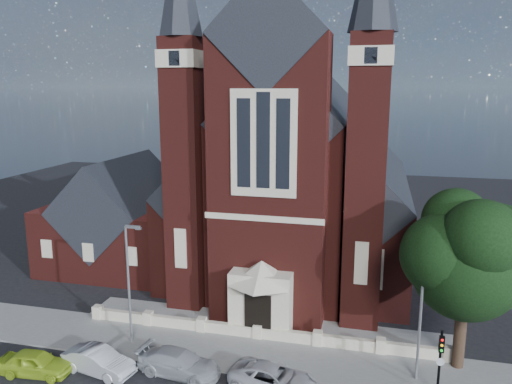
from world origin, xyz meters
TOP-DOWN VIEW (x-y plane):
  - ground at (0.00, 15.00)m, footprint 120.00×120.00m
  - pavement_strip at (0.00, 4.50)m, footprint 60.00×5.00m
  - forecourt_paving at (0.00, 8.50)m, footprint 26.00×3.00m
  - forecourt_wall at (0.00, 6.50)m, footprint 24.00×0.40m
  - church at (-0.00, 22.94)m, footprint 20.01×34.90m
  - parish_hall at (-16.00, 18.00)m, footprint 12.00×12.20m
  - street_tree at (12.60, 5.71)m, footprint 6.40×6.60m
  - street_lamp_left at (-7.91, 4.00)m, footprint 1.16×0.22m
  - street_lamp_right at (10.09, 4.00)m, footprint 1.16×0.22m
  - traffic_signal at (11.00, 2.43)m, footprint 0.28×0.42m
  - car_lime_van at (-11.68, -0.74)m, footprint 4.42×2.11m
  - car_silver_a at (-8.19, 0.31)m, footprint 4.74×2.41m
  - car_silver_b at (-3.50, 1.28)m, footprint 5.28×2.69m
  - car_white_suv at (2.23, 1.12)m, footprint 5.42×3.26m

SIDE VIEW (x-z plane):
  - ground at x=0.00m, z-range 0.00..0.00m
  - pavement_strip at x=0.00m, z-range -0.06..0.06m
  - forecourt_paving at x=0.00m, z-range -0.07..0.07m
  - forecourt_wall at x=0.00m, z-range -0.45..0.45m
  - car_white_suv at x=2.23m, z-range 0.00..1.41m
  - car_lime_van at x=-11.68m, z-range 0.00..1.46m
  - car_silver_b at x=-3.50m, z-range 0.00..1.47m
  - car_silver_a at x=-8.19m, z-range 0.00..1.49m
  - traffic_signal at x=11.00m, z-range 0.58..4.58m
  - parish_hall at x=-16.00m, z-range -1.11..9.13m
  - street_lamp_left at x=-7.91m, z-range 0.55..8.64m
  - street_lamp_right at x=10.09m, z-range 0.55..8.64m
  - street_tree at x=12.60m, z-range 1.61..12.31m
  - church at x=0.00m, z-range -6.41..22.79m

